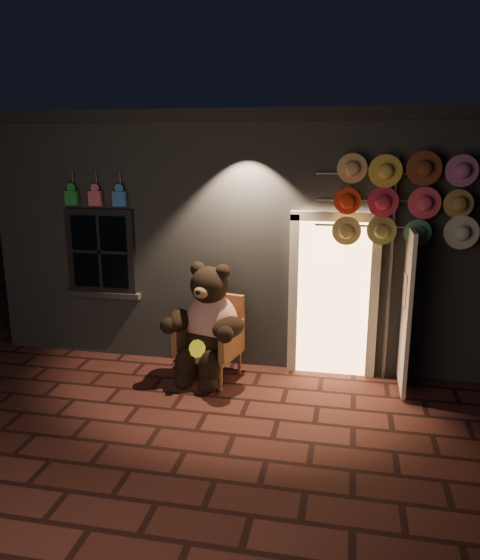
# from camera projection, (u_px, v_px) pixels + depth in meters

# --- Properties ---
(ground) EXTENTS (60.00, 60.00, 0.00)m
(ground) POSITION_uv_depth(u_px,v_px,m) (206.00, 413.00, 6.31)
(ground) COLOR #53261F
(ground) RESTS_ON ground
(shop_building) EXTENTS (7.30, 5.95, 3.51)m
(shop_building) POSITION_uv_depth(u_px,v_px,m) (263.00, 218.00, 9.68)
(shop_building) COLOR slate
(shop_building) RESTS_ON ground
(wicker_armchair) EXTENTS (0.88, 0.82, 1.10)m
(wicker_armchair) POSITION_uv_depth(u_px,v_px,m) (212.00, 337.00, 7.20)
(wicker_armchair) COLOR #9A643B
(wicker_armchair) RESTS_ON ground
(teddy_bear) EXTENTS (1.11, 0.98, 1.57)m
(teddy_bear) POSITION_uv_depth(u_px,v_px,m) (208.00, 324.00, 7.02)
(teddy_bear) COLOR #B72B13
(teddy_bear) RESTS_ON ground
(hat_rack) EXTENTS (1.88, 0.22, 2.91)m
(hat_rack) POSITION_uv_depth(u_px,v_px,m) (403.00, 204.00, 6.54)
(hat_rack) COLOR #59595E
(hat_rack) RESTS_ON ground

